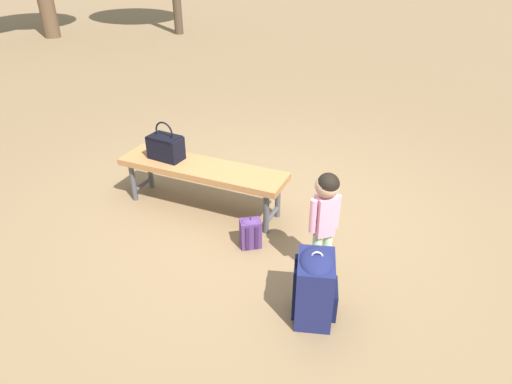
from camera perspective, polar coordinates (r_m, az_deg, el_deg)
ground_plane at (r=4.16m, az=0.51°, el=-3.81°), size 40.00×40.00×0.00m
park_bench at (r=4.21m, az=-6.80°, el=2.59°), size 1.65×0.77×0.45m
handbag at (r=4.32m, az=-11.30°, el=5.67°), size 0.34×0.22×0.37m
child_standing at (r=3.29m, az=8.72°, el=-2.19°), size 0.18×0.20×0.88m
backpack_large at (r=3.10m, az=7.43°, el=-11.52°), size 0.38×0.41×0.55m
backpack_small at (r=3.79m, az=-0.70°, el=-5.00°), size 0.21×0.21×0.29m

